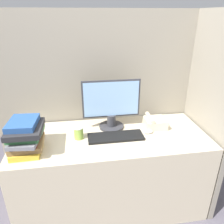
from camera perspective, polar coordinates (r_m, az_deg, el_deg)
The scene contains 10 objects.
cubicle_panel_rear at distance 2.11m, azimuth -1.76°, elevation 1.65°, with size 2.00×0.04×1.71m.
cubicle_panel_right at distance 2.08m, azimuth 23.08°, elevation -0.69°, with size 0.04×0.73×1.71m.
desk at distance 2.04m, azimuth -0.20°, elevation -15.17°, with size 1.60×0.67×0.74m.
monitor at distance 1.87m, azimuth -0.18°, elevation 1.45°, with size 0.50×0.22×0.43m.
keyboard at distance 1.80m, azimuth 0.96°, elevation -6.47°, with size 0.45×0.16×0.02m.
mouse at distance 1.88m, azimuth 9.49°, elevation -5.09°, with size 0.08×0.04×0.03m.
coffee_cup at distance 1.79m, azimuth -8.69°, elevation -5.37°, with size 0.08×0.08×0.10m.
book_stack at distance 1.69m, azimuth -21.65°, elevation -5.93°, with size 0.25×0.32×0.25m.
desk_telephone at distance 1.98m, azimuth 11.07°, elevation -2.72°, with size 0.18×0.18×0.12m.
paper_pile at distance 1.88m, azimuth 19.59°, elevation -6.65°, with size 0.24×0.24×0.01m.
Camera 1 is at (-0.24, -1.22, 1.66)m, focal length 35.00 mm.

